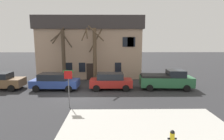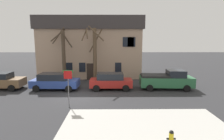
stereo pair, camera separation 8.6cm
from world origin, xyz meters
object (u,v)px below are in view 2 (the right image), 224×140
car_blue_wagon (55,81)px  pickup_truck_green (167,80)px  car_red_wagon (111,81)px  tree_bare_mid (94,52)px  car_brown_sedan (1,81)px  tree_bare_near (63,54)px  street_sign_pole (68,82)px  building_main (91,47)px  fire_hydrant (171,138)px

car_blue_wagon → pickup_truck_green: 11.48m
car_red_wagon → pickup_truck_green: (5.78, 0.13, 0.08)m
tree_bare_mid → pickup_truck_green: bearing=-22.9°
tree_bare_mid → pickup_truck_green: tree_bare_mid is taller
car_brown_sedan → pickup_truck_green: size_ratio=0.85×
tree_bare_near → car_red_wagon: 7.14m
tree_bare_near → car_brown_sedan: 7.12m
tree_bare_mid → car_red_wagon: (1.94, -3.39, -2.71)m
tree_bare_near → car_blue_wagon: bearing=-91.0°
car_brown_sedan → street_sign_pole: street_sign_pole is taller
tree_bare_near → street_sign_pole: bearing=-74.0°
building_main → tree_bare_mid: building_main is taller
tree_bare_near → pickup_truck_green: (11.42, -3.44, -2.46)m
car_red_wagon → street_sign_pole: street_sign_pole is taller
building_main → car_red_wagon: bearing=-70.8°
car_blue_wagon → tree_bare_mid: bearing=42.0°
fire_hydrant → car_blue_wagon: bearing=129.3°
tree_bare_near → street_sign_pole: tree_bare_near is taller
car_brown_sedan → car_red_wagon: car_brown_sedan is taller
tree_bare_mid → car_brown_sedan: tree_bare_mid is taller
building_main → fire_hydrant: 19.43m
fire_hydrant → tree_bare_near: bearing=121.2°
street_sign_pole → car_blue_wagon: bearing=116.9°
car_red_wagon → car_blue_wagon: bearing=-180.0°
car_blue_wagon → car_red_wagon: size_ratio=1.13×
car_brown_sedan → car_red_wagon: bearing=-1.0°
tree_bare_near → pickup_truck_green: tree_bare_near is taller
street_sign_pole → car_brown_sedan: bearing=147.7°
car_brown_sedan → car_blue_wagon: car_brown_sedan is taller
car_red_wagon → pickup_truck_green: size_ratio=0.79×
tree_bare_mid → street_sign_pole: bearing=-98.5°
tree_bare_near → fire_hydrant: (8.44, -13.94, -2.90)m
tree_bare_mid → fire_hydrant: tree_bare_mid is taller
tree_bare_near → street_sign_pole: (2.45, -8.54, -1.44)m
car_brown_sedan → tree_bare_mid: bearing=18.7°
tree_bare_mid → car_red_wagon: tree_bare_mid is taller
car_brown_sedan → building_main: bearing=41.8°
car_blue_wagon → fire_hydrant: size_ratio=6.14×
car_red_wagon → pickup_truck_green: 5.78m
car_red_wagon → car_brown_sedan: bearing=179.0°
building_main → car_blue_wagon: building_main is taller
building_main → tree_bare_mid: bearing=-79.8°
pickup_truck_green → tree_bare_mid: bearing=157.1°
car_blue_wagon → car_red_wagon: (5.70, 0.00, 0.00)m
tree_bare_near → fire_hydrant: bearing=-58.8°
car_blue_wagon → street_sign_pole: street_sign_pole is taller
fire_hydrant → tree_bare_mid: bearing=109.0°
tree_bare_mid → car_blue_wagon: size_ratio=1.38×
building_main → car_red_wagon: 8.97m
car_red_wagon → fire_hydrant: bearing=-74.9°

